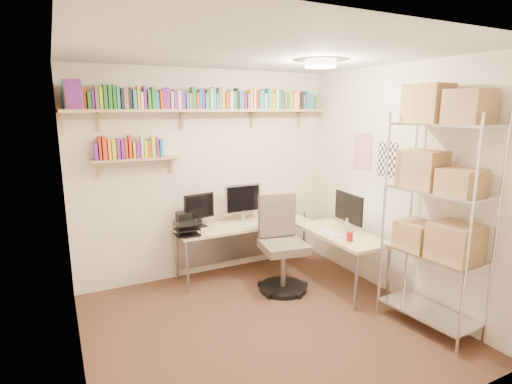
# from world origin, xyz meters

# --- Properties ---
(ground) EXTENTS (3.20, 3.20, 0.00)m
(ground) POSITION_xyz_m (0.00, 0.00, 0.00)
(ground) COLOR #4E2D21
(ground) RESTS_ON ground
(room_shell) EXTENTS (3.24, 3.04, 2.52)m
(room_shell) POSITION_xyz_m (0.00, 0.00, 1.55)
(room_shell) COLOR #F4DCC7
(room_shell) RESTS_ON ground
(wall_shelves) EXTENTS (3.12, 1.09, 0.80)m
(wall_shelves) POSITION_xyz_m (-0.41, 1.30, 2.03)
(wall_shelves) COLOR tan
(wall_shelves) RESTS_ON ground
(corner_desk) EXTENTS (2.00, 1.69, 1.13)m
(corner_desk) POSITION_xyz_m (0.47, 1.00, 0.64)
(corner_desk) COLOR beige
(corner_desk) RESTS_ON ground
(office_chair) EXTENTS (0.58, 0.59, 1.09)m
(office_chair) POSITION_xyz_m (0.56, 0.64, 0.46)
(office_chair) COLOR black
(office_chair) RESTS_ON ground
(wire_rack) EXTENTS (0.50, 0.90, 2.26)m
(wire_rack) POSITION_xyz_m (1.36, -0.72, 1.40)
(wire_rack) COLOR silver
(wire_rack) RESTS_ON ground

